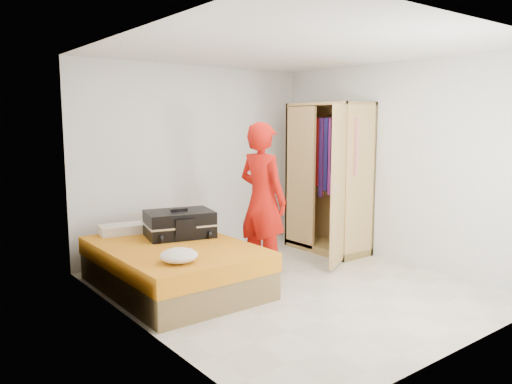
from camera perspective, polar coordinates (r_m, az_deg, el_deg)
room at (r=5.43m, az=4.12°, el=2.32°), size 4.00×4.02×2.60m
bed at (r=5.66m, az=-9.35°, el=-8.37°), size 1.42×2.02×0.50m
wardrobe at (r=7.07m, az=8.35°, el=1.13°), size 1.11×1.46×2.10m
person at (r=5.89m, az=0.74°, el=-0.96°), size 0.55×0.73×1.84m
suitcase at (r=5.93m, az=-8.74°, el=-3.62°), size 0.89×0.74×0.33m
round_cushion at (r=4.87m, az=-8.80°, el=-7.19°), size 0.36×0.36×0.14m
pillow at (r=6.25m, az=-14.72°, el=-4.09°), size 0.64×0.40×0.11m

